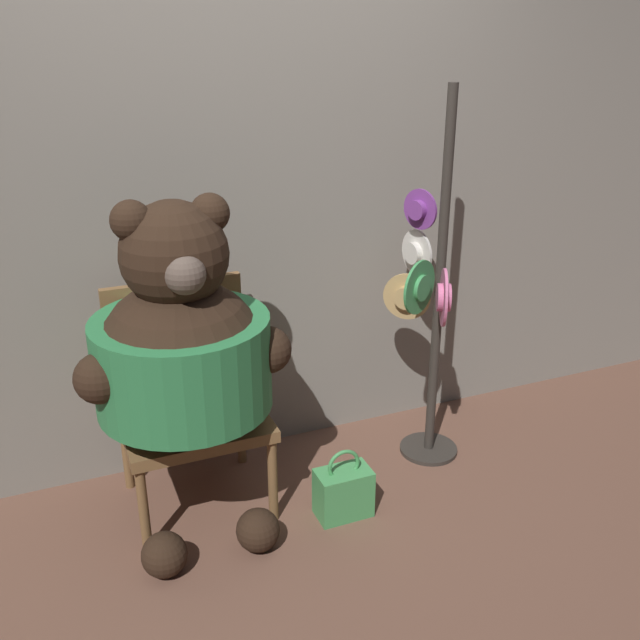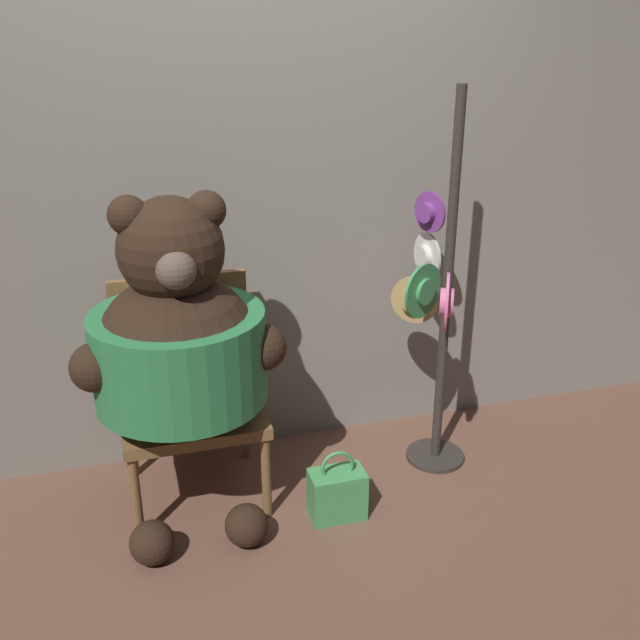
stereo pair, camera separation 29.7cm
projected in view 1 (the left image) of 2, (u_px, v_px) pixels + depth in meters
The scene contains 6 objects.
ground_plane at pixel (278, 511), 3.07m from camera, with size 14.00×14.00×0.00m, color brown.
wall_back at pixel (226, 207), 3.12m from camera, with size 8.00×0.10×2.40m.
chair at pixel (187, 392), 3.02m from camera, with size 0.59×0.53×0.95m.
teddy_bear at pixel (183, 352), 2.75m from camera, with size 0.83×0.74×1.38m.
hat_display_rack at pixel (428, 303), 3.20m from camera, with size 0.40×0.57×1.73m.
handbag_on_ground at pixel (343, 492), 3.01m from camera, with size 0.23×0.14×0.32m.
Camera 1 is at (-0.79, -2.40, 1.95)m, focal length 40.00 mm.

